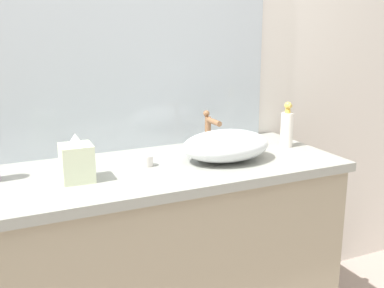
{
  "coord_description": "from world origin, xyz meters",
  "views": [
    {
      "loc": [
        -0.59,
        -1.31,
        1.43
      ],
      "look_at": [
        0.21,
        0.37,
        0.94
      ],
      "focal_mm": 45.39,
      "sensor_mm": 36.0,
      "label": 1
    }
  ],
  "objects_px": {
    "sink_basin": "(226,146)",
    "soap_dispenser": "(287,128)",
    "candle_jar": "(147,161)",
    "tissue_box": "(77,161)"
  },
  "relations": [
    {
      "from": "soap_dispenser",
      "to": "candle_jar",
      "type": "bearing_deg",
      "value": -179.03
    },
    {
      "from": "sink_basin",
      "to": "tissue_box",
      "type": "height_order",
      "value": "tissue_box"
    },
    {
      "from": "sink_basin",
      "to": "candle_jar",
      "type": "bearing_deg",
      "value": 169.22
    },
    {
      "from": "tissue_box",
      "to": "candle_jar",
      "type": "bearing_deg",
      "value": 12.12
    },
    {
      "from": "sink_basin",
      "to": "soap_dispenser",
      "type": "relative_size",
      "value": 1.82
    },
    {
      "from": "soap_dispenser",
      "to": "candle_jar",
      "type": "distance_m",
      "value": 0.68
    },
    {
      "from": "sink_basin",
      "to": "soap_dispenser",
      "type": "bearing_deg",
      "value": 11.62
    },
    {
      "from": "soap_dispenser",
      "to": "tissue_box",
      "type": "distance_m",
      "value": 0.96
    },
    {
      "from": "sink_basin",
      "to": "tissue_box",
      "type": "relative_size",
      "value": 2.15
    },
    {
      "from": "tissue_box",
      "to": "candle_jar",
      "type": "xyz_separation_m",
      "value": [
        0.29,
        0.06,
        -0.05
      ]
    }
  ]
}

